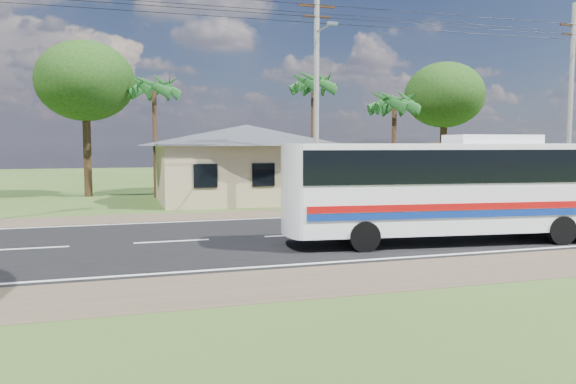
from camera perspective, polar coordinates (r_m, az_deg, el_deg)
name	(u,v)px	position (r m, az deg, el deg)	size (l,w,h in m)	color
ground	(298,236)	(20.34, 1.05, -4.45)	(120.00, 120.00, 0.00)	#2F4E1B
road	(298,235)	(20.34, 1.05, -4.43)	(120.00, 16.00, 0.03)	black
house	(246,155)	(32.89, -4.25, 3.77)	(12.40, 10.00, 5.00)	tan
waiting_shed	(470,154)	(33.60, 17.99, 3.71)	(5.20, 4.48, 3.35)	#3C2515
concrete_barrier	(485,199)	(30.79, 19.42, -0.67)	(7.00, 0.30, 0.90)	#9E9E99
utility_poles	(310,92)	(27.17, 2.25, 10.12)	(32.80, 2.22, 11.00)	#9E9E99
palm_near	(395,103)	(34.01, 10.77, 8.91)	(2.80, 2.80, 6.70)	#47301E
palm_mid	(313,84)	(36.87, 2.58, 10.94)	(2.80, 2.80, 8.20)	#47301E
palm_far	(154,88)	(35.32, -13.46, 10.29)	(2.80, 2.80, 7.70)	#47301E
tree_behind_house	(85,82)	(37.33, -19.91, 10.51)	(6.00, 6.00, 9.61)	#47301E
tree_behind_shed	(444,96)	(41.64, 15.61, 9.42)	(5.60, 5.60, 9.02)	#47301E
coach_bus	(464,181)	(19.74, 17.48, 1.07)	(11.83, 3.72, 3.61)	white
motorcycle	(473,200)	(29.64, 18.30, -0.82)	(0.62, 1.78, 0.93)	black
person	(480,195)	(28.60, 18.90, -0.26)	(0.62, 0.41, 1.71)	navy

